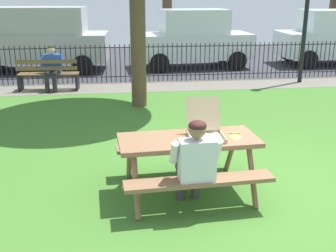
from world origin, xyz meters
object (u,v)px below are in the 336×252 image
(picnic_table_foreground, at_px, (188,150))
(parked_car_left, at_px, (37,38))
(park_bench_left, at_px, (48,75))
(pizza_box_open, at_px, (205,128))
(pizza_slice_on_table, at_px, (235,135))
(parked_car_center, at_px, (194,38))
(adult_at_table, at_px, (195,161))
(person_on_park_bench, at_px, (52,66))

(picnic_table_foreground, distance_m, parked_car_left, 10.03)
(picnic_table_foreground, relative_size, park_bench_left, 1.16)
(picnic_table_foreground, xyz_separation_m, pizza_box_open, (0.23, 0.04, 0.29))
(pizza_slice_on_table, xyz_separation_m, park_bench_left, (-3.35, 6.37, -0.36))
(parked_car_left, bearing_deg, pizza_slice_on_table, -66.46)
(pizza_slice_on_table, bearing_deg, parked_car_left, 113.54)
(pizza_slice_on_table, bearing_deg, picnic_table_foreground, -179.87)
(pizza_box_open, distance_m, pizza_slice_on_table, 0.42)
(park_bench_left, relative_size, parked_car_center, 0.41)
(park_bench_left, xyz_separation_m, parked_car_center, (4.53, 3.03, 0.59))
(adult_at_table, bearing_deg, pizza_slice_on_table, 38.51)
(picnic_table_foreground, bearing_deg, pizza_box_open, 10.20)
(picnic_table_foreground, xyz_separation_m, parked_car_left, (-3.47, 9.40, 0.50))
(picnic_table_foreground, distance_m, person_on_park_bench, 6.90)
(park_bench_left, height_order, person_on_park_bench, person_on_park_bench)
(person_on_park_bench, bearing_deg, picnic_table_foreground, -67.80)
(parked_car_center, bearing_deg, person_on_park_bench, -145.70)
(adult_at_table, distance_m, parked_car_left, 10.50)
(parked_car_center, bearing_deg, picnic_table_foreground, -100.85)
(picnic_table_foreground, distance_m, pizza_box_open, 0.37)
(pizza_slice_on_table, relative_size, person_on_park_bench, 0.22)
(pizza_box_open, height_order, adult_at_table, pizza_box_open)
(picnic_table_foreground, relative_size, pizza_box_open, 3.49)
(picnic_table_foreground, bearing_deg, park_bench_left, 113.16)
(person_on_park_bench, bearing_deg, park_bench_left, -170.78)
(pizza_box_open, bearing_deg, parked_car_center, 80.44)
(park_bench_left, bearing_deg, person_on_park_bench, 9.22)
(pizza_slice_on_table, distance_m, adult_at_table, 0.82)
(picnic_table_foreground, distance_m, parked_car_center, 9.58)
(park_bench_left, xyz_separation_m, parked_car_left, (-0.74, 3.03, 0.68))
(picnic_table_foreground, height_order, pizza_box_open, pizza_box_open)
(person_on_park_bench, bearing_deg, parked_car_center, 34.30)
(pizza_box_open, bearing_deg, pizza_slice_on_table, -5.57)
(park_bench_left, distance_m, parked_car_left, 3.19)
(park_bench_left, distance_m, parked_car_center, 5.48)
(adult_at_table, height_order, person_on_park_bench, same)
(park_bench_left, bearing_deg, parked_car_center, 33.76)
(pizza_slice_on_table, distance_m, person_on_park_bench, 7.16)
(parked_car_left, bearing_deg, adult_at_table, -70.74)
(person_on_park_bench, height_order, parked_car_center, parked_car_center)
(picnic_table_foreground, distance_m, adult_at_table, 0.51)
(person_on_park_bench, height_order, parked_car_left, parked_car_left)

